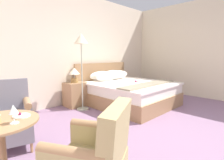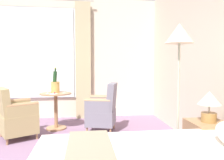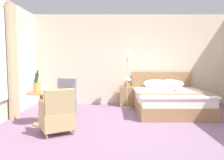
{
  "view_description": "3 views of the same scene",
  "coord_description": "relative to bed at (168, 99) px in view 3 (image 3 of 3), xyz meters",
  "views": [
    {
      "loc": [
        -2.49,
        -1.11,
        1.28
      ],
      "look_at": [
        -0.29,
        1.1,
        0.84
      ],
      "focal_mm": 28.0,
      "sensor_mm": 36.0,
      "label": 1
    },
    {
      "loc": [
        2.29,
        1.13,
        1.28
      ],
      "look_at": [
        -0.72,
        1.52,
        1.08
      ],
      "focal_mm": 35.0,
      "sensor_mm": 36.0,
      "label": 2
    },
    {
      "loc": [
        -0.59,
        -4.23,
        1.45
      ],
      "look_at": [
        -0.59,
        1.18,
        0.95
      ],
      "focal_mm": 35.0,
      "sensor_mm": 36.0,
      "label": 3
    }
  ],
  "objects": [
    {
      "name": "armchair_facing_bed",
      "position": [
        -2.67,
        -1.9,
        0.05
      ],
      "size": [
        0.79,
        0.79,
        0.91
      ],
      "color": "#9D754F",
      "rests_on": "ground"
    },
    {
      "name": "bed",
      "position": [
        0.0,
        0.0,
        0.0
      ],
      "size": [
        1.92,
        2.16,
        1.06
      ],
      "color": "#9D754F",
      "rests_on": "ground"
    },
    {
      "name": "floor_lamp_brass",
      "position": [
        -1.15,
        0.4,
        1.14
      ],
      "size": [
        0.33,
        0.33,
        1.77
      ],
      "color": "#AFB49F",
      "rests_on": "ground"
    },
    {
      "name": "side_table_round",
      "position": [
        -3.17,
        -1.27,
        0.09
      ],
      "size": [
        0.63,
        0.63,
        0.73
      ],
      "color": "#9D754F",
      "rests_on": "ground"
    },
    {
      "name": "snack_plate",
      "position": [
        -3.0,
        -1.29,
        0.4
      ],
      "size": [
        0.15,
        0.15,
        0.04
      ],
      "color": "white",
      "rests_on": "side_table_round"
    },
    {
      "name": "wine_glass_near_bucket",
      "position": [
        -3.1,
        -1.42,
        0.5
      ],
      "size": [
        0.08,
        0.08,
        0.16
      ],
      "color": "white",
      "rests_on": "side_table_round"
    },
    {
      "name": "wine_glass_near_edge",
      "position": [
        -3.16,
        -1.11,
        0.48
      ],
      "size": [
        0.07,
        0.07,
        0.13
      ],
      "color": "white",
      "rests_on": "side_table_round"
    },
    {
      "name": "ground_plane",
      "position": [
        -1.0,
        -1.84,
        -0.34
      ],
      "size": [
        7.76,
        7.76,
        0.0
      ],
      "primitive_type": "plane",
      "color": "slate"
    },
    {
      "name": "armchair_by_window",
      "position": [
        -2.87,
        -0.34,
        0.09
      ],
      "size": [
        0.66,
        0.67,
        0.95
      ],
      "color": "#9D754F",
      "rests_on": "ground"
    },
    {
      "name": "bedside_lamp",
      "position": [
        -1.11,
        0.77,
        0.5
      ],
      "size": [
        0.27,
        0.27,
        0.37
      ],
      "color": "olive",
      "rests_on": "nightstand"
    },
    {
      "name": "champagne_bucket",
      "position": [
        -3.25,
        -1.29,
        0.55
      ],
      "size": [
        0.18,
        0.18,
        0.52
      ],
      "color": "tan",
      "rests_on": "side_table_round"
    },
    {
      "name": "wall_headboard_side",
      "position": [
        -1.0,
        1.14,
        1.12
      ],
      "size": [
        6.38,
        0.12,
        2.91
      ],
      "color": "beige",
      "rests_on": "ground"
    },
    {
      "name": "nightstand",
      "position": [
        -1.11,
        0.77,
        -0.03
      ],
      "size": [
        0.5,
        0.43,
        0.61
      ],
      "color": "#9D754F",
      "rests_on": "ground"
    }
  ]
}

